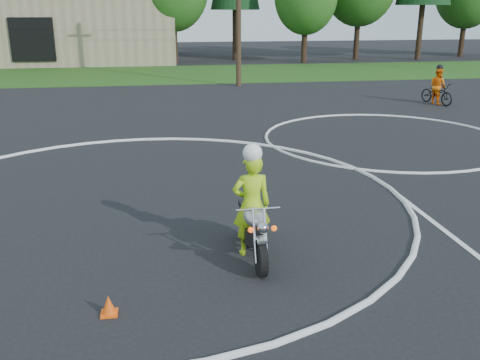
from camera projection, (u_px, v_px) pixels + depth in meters
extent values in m
plane|color=black|center=(136.00, 262.00, 9.26)|extent=(120.00, 120.00, 0.00)
cube|color=#1E4714|center=(149.00, 75.00, 34.63)|extent=(120.00, 10.00, 0.02)
torus|color=silver|center=(140.00, 202.00, 12.08)|extent=(12.12, 12.12, 0.12)
torus|color=silver|center=(385.00, 138.00, 17.94)|extent=(8.10, 8.10, 0.10)
cylinder|color=black|center=(261.00, 258.00, 8.73)|extent=(0.14, 0.63, 0.63)
cylinder|color=black|center=(245.00, 224.00, 10.10)|extent=(0.14, 0.63, 0.63)
cube|color=black|center=(252.00, 233.00, 9.43)|extent=(0.30, 0.58, 0.31)
ellipsoid|color=#B8B8BD|center=(254.00, 216.00, 9.11)|extent=(0.39, 0.68, 0.29)
cube|color=black|center=(249.00, 208.00, 9.62)|extent=(0.28, 0.63, 0.10)
cylinder|color=silver|center=(254.00, 236.00, 8.68)|extent=(0.05, 0.38, 0.84)
cylinder|color=white|center=(266.00, 235.00, 8.71)|extent=(0.05, 0.38, 0.84)
cube|color=white|center=(261.00, 240.00, 8.61)|extent=(0.15, 0.23, 0.05)
cylinder|color=silver|center=(258.00, 209.00, 8.74)|extent=(0.73, 0.05, 0.04)
sphere|color=#B8B9BF|center=(263.00, 228.00, 8.45)|extent=(0.19, 0.19, 0.19)
sphere|color=#F2480C|center=(251.00, 230.00, 8.45)|extent=(0.09, 0.09, 0.09)
sphere|color=#E04B0B|center=(274.00, 228.00, 8.51)|extent=(0.09, 0.09, 0.09)
cylinder|color=white|center=(256.00, 228.00, 9.88)|extent=(0.10, 0.84, 0.08)
imported|color=#A9DE17|center=(252.00, 205.00, 9.32)|extent=(0.68, 0.46, 1.85)
sphere|color=white|center=(253.00, 153.00, 8.98)|extent=(0.33, 0.33, 0.33)
imported|color=black|center=(437.00, 93.00, 24.12)|extent=(1.16, 1.94, 0.97)
imported|color=orange|center=(438.00, 86.00, 24.02)|extent=(0.81, 0.93, 1.61)
sphere|color=black|center=(440.00, 68.00, 23.76)|extent=(0.28, 0.28, 0.28)
cone|color=#FF550D|center=(109.00, 305.00, 7.66)|extent=(0.22, 0.22, 0.30)
cube|color=#FF550D|center=(109.00, 313.00, 7.70)|extent=(0.24, 0.24, 0.03)
cone|color=#FF550D|center=(255.00, 223.00, 10.55)|extent=(0.22, 0.22, 0.30)
cube|color=#FF550D|center=(255.00, 229.00, 10.59)|extent=(0.24, 0.24, 0.03)
cube|color=black|center=(32.00, 40.00, 37.45)|extent=(3.00, 0.16, 3.00)
cylinder|color=#382619|center=(175.00, 42.00, 41.00)|extent=(0.44, 0.44, 3.24)
cylinder|color=#382619|center=(235.00, 35.00, 43.49)|extent=(0.44, 0.44, 3.96)
cylinder|color=#382619|center=(304.00, 44.00, 41.57)|extent=(0.44, 0.44, 2.88)
cylinder|color=#382619|center=(357.00, 37.00, 44.06)|extent=(0.44, 0.44, 3.60)
cylinder|color=#382619|center=(420.00, 33.00, 43.74)|extent=(0.44, 0.44, 4.32)
cylinder|color=#382619|center=(462.00, 38.00, 46.51)|extent=(0.44, 0.44, 3.24)
cylinder|color=#382619|center=(122.00, 44.00, 41.41)|extent=(0.44, 0.44, 2.88)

